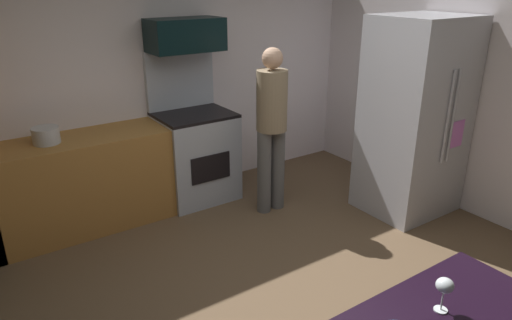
{
  "coord_description": "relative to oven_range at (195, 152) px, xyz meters",
  "views": [
    {
      "loc": [
        -1.74,
        -2.25,
        2.26
      ],
      "look_at": [
        -0.01,
        0.3,
        1.05
      ],
      "focal_mm": 32.71,
      "sensor_mm": 36.0,
      "label": 1
    }
  ],
  "objects": [
    {
      "name": "wall_right",
      "position": [
        2.2,
        -1.98,
        0.78
      ],
      "size": [
        0.12,
        4.8,
        2.6
      ],
      "primitive_type": "cube",
      "color": "silver",
      "rests_on": "ground"
    },
    {
      "name": "oven_range",
      "position": [
        0.0,
        0.0,
        0.0
      ],
      "size": [
        0.76,
        0.65,
        1.57
      ],
      "color": "#AFB7C4",
      "rests_on": "ground"
    },
    {
      "name": "stock_pot",
      "position": [
        -1.43,
        0.0,
        0.45
      ],
      "size": [
        0.23,
        0.23,
        0.15
      ],
      "primitive_type": "cylinder",
      "color": "silver",
      "rests_on": "lower_cabinet_run"
    },
    {
      "name": "microwave",
      "position": [
        0.0,
        0.08,
        1.21
      ],
      "size": [
        0.74,
        0.38,
        0.32
      ],
      "primitive_type": "cube",
      "color": "black",
      "rests_on": "oven_range"
    },
    {
      "name": "lower_cabinet_run",
      "position": [
        -1.24,
        0.0,
        -0.07
      ],
      "size": [
        2.4,
        0.6,
        0.9
      ],
      "primitive_type": "cube",
      "color": "#A77134",
      "rests_on": "ground"
    },
    {
      "name": "refrigerator",
      "position": [
        1.69,
        -1.45,
        0.45
      ],
      "size": [
        0.88,
        0.77,
        1.94
      ],
      "color": "#B9B9C2",
      "rests_on": "ground"
    },
    {
      "name": "ground_plane",
      "position": [
        -0.34,
        -1.98,
        -0.53
      ],
      "size": [
        5.2,
        4.8,
        0.02
      ],
      "primitive_type": "cube",
      "color": "brown"
    },
    {
      "name": "person_cook",
      "position": [
        0.5,
        -0.7,
        0.41
      ],
      "size": [
        0.31,
        0.3,
        1.66
      ],
      "color": "#606060",
      "rests_on": "ground"
    },
    {
      "name": "wine_glass_extra",
      "position": [
        -0.48,
        -3.31,
        0.5
      ],
      "size": [
        0.08,
        0.08,
        0.16
      ],
      "color": "silver",
      "rests_on": "counter_island"
    },
    {
      "name": "wall_back",
      "position": [
        -0.34,
        0.36,
        0.78
      ],
      "size": [
        5.2,
        0.12,
        2.6
      ],
      "primitive_type": "cube",
      "color": "silver",
      "rests_on": "ground"
    }
  ]
}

